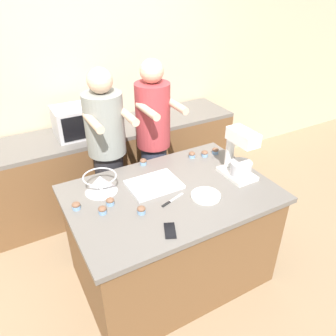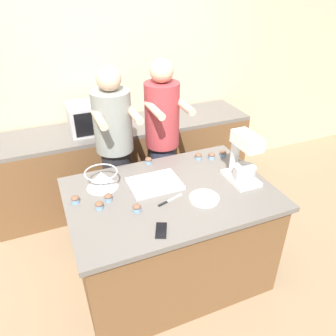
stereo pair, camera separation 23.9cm
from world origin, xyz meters
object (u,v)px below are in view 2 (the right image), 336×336
(cupcake_0, at_px, (75,199))
(cell_phone, at_px, (161,230))
(cupcake_4, at_px, (198,156))
(cupcake_5, at_px, (212,156))
(person_left, at_px, (116,155))
(stand_mixer, at_px, (243,161))
(person_right, at_px, (162,144))
(mixing_bowl, at_px, (102,179))
(cupcake_7, at_px, (99,205))
(baking_tray, at_px, (155,183))
(cupcake_3, at_px, (223,154))
(microwave_oven, at_px, (94,117))
(cupcake_1, at_px, (137,208))
(small_plate, at_px, (204,198))
(cupcake_6, at_px, (148,160))
(cupcake_2, at_px, (108,197))
(knife, at_px, (169,201))

(cupcake_0, bearing_deg, cell_phone, -48.47)
(cupcake_4, height_order, cupcake_5, same)
(person_left, relative_size, stand_mixer, 4.18)
(person_right, relative_size, mixing_bowl, 6.74)
(cupcake_4, bearing_deg, cupcake_0, -168.15)
(person_left, height_order, cupcake_7, person_left)
(baking_tray, bearing_deg, cupcake_7, -164.57)
(person_left, relative_size, cupcake_5, 28.46)
(cupcake_0, distance_m, cupcake_3, 1.34)
(person_right, height_order, cupcake_3, person_right)
(cupcake_0, bearing_deg, cupcake_7, -42.84)
(person_left, xyz_separation_m, cupcake_4, (0.65, -0.35, 0.03))
(stand_mixer, height_order, cupcake_0, stand_mixer)
(microwave_oven, distance_m, cupcake_3, 1.35)
(microwave_oven, height_order, cupcake_1, microwave_oven)
(cupcake_4, relative_size, cupcake_7, 1.00)
(small_plate, height_order, cupcake_1, cupcake_1)
(cupcake_6, bearing_deg, mixing_bowl, -155.51)
(mixing_bowl, xyz_separation_m, cell_phone, (0.23, -0.64, -0.07))
(cupcake_0, distance_m, cupcake_1, 0.46)
(person_left, height_order, cupcake_4, person_left)
(small_plate, xyz_separation_m, cupcake_1, (-0.49, 0.06, 0.02))
(cupcake_3, height_order, cupcake_7, same)
(person_right, relative_size, stand_mixer, 4.22)
(mixing_bowl, relative_size, cupcake_3, 4.27)
(baking_tray, height_order, cupcake_7, cupcake_7)
(baking_tray, distance_m, cupcake_2, 0.38)
(person_left, distance_m, cupcake_2, 0.69)
(cell_phone, xyz_separation_m, knife, (0.17, 0.27, -0.00))
(cupcake_1, distance_m, cupcake_4, 0.87)
(cupcake_2, bearing_deg, person_left, 71.01)
(small_plate, bearing_deg, cupcake_5, 56.12)
(cupcake_1, bearing_deg, microwave_oven, 89.36)
(microwave_oven, relative_size, cupcake_3, 8.67)
(cupcake_1, height_order, cupcake_3, same)
(stand_mixer, xyz_separation_m, cupcake_4, (-0.16, 0.43, -0.15))
(cupcake_1, distance_m, cupcake_6, 0.66)
(cupcake_7, bearing_deg, cupcake_4, 20.80)
(cell_phone, height_order, cupcake_2, cupcake_2)
(small_plate, xyz_separation_m, cupcake_2, (-0.64, 0.25, 0.02))
(cupcake_5, bearing_deg, stand_mixer, -83.44)
(small_plate, distance_m, cupcake_4, 0.60)
(cupcake_2, height_order, cupcake_7, same)
(small_plate, bearing_deg, baking_tray, 130.35)
(mixing_bowl, bearing_deg, cupcake_2, -89.98)
(stand_mixer, xyz_separation_m, microwave_oven, (-0.86, 1.36, -0.02))
(mixing_bowl, height_order, microwave_oven, microwave_oven)
(person_right, xyz_separation_m, baking_tray, (-0.30, -0.59, 0.00))
(cell_phone, xyz_separation_m, cupcake_2, (-0.23, 0.45, 0.02))
(baking_tray, bearing_deg, mixing_bowl, 160.79)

